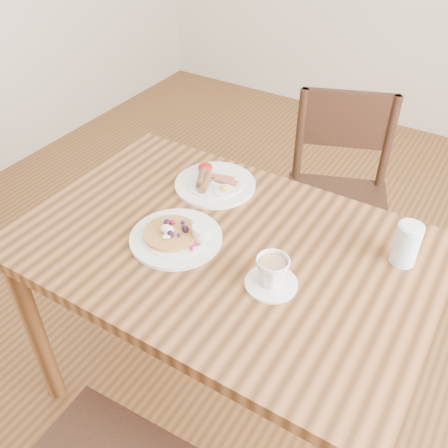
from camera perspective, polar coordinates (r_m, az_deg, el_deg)
name	(u,v)px	position (r m, az deg, el deg)	size (l,w,h in m)	color
ground	(224,390)	(2.02, 0.00, -18.45)	(5.00, 5.00, 0.00)	brown
dining_table	(224,267)	(1.51, 0.00, -4.99)	(1.20, 0.80, 0.75)	brown
chair_far	(337,192)	(2.14, 12.80, 3.57)	(0.54, 0.54, 0.88)	#341E13
pancake_plate	(177,236)	(1.45, -5.36, -1.35)	(0.27, 0.27, 0.06)	white
breakfast_plate	(214,183)	(1.67, -1.16, 4.73)	(0.27, 0.27, 0.04)	white
teacup_saucer	(272,273)	(1.30, 5.50, -5.64)	(0.14, 0.14, 0.09)	white
water_glass	(406,244)	(1.43, 20.13, -2.18)	(0.07, 0.07, 0.13)	silver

